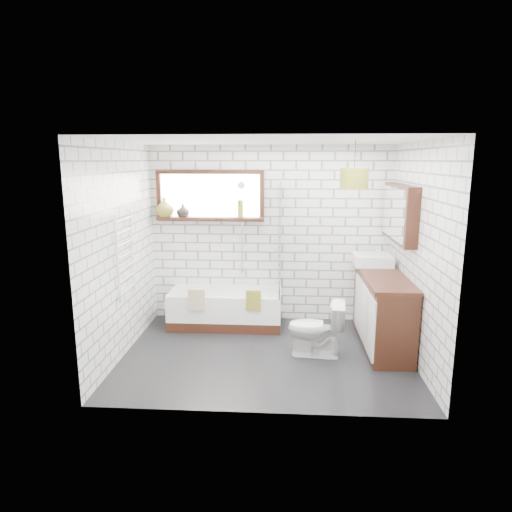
# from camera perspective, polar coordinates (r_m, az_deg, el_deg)

# --- Properties ---
(floor) EXTENTS (3.40, 2.60, 0.01)m
(floor) POSITION_cam_1_polar(r_m,az_deg,el_deg) (5.62, 1.27, -12.23)
(floor) COLOR black
(floor) RESTS_ON ground
(ceiling) EXTENTS (3.40, 2.60, 0.01)m
(ceiling) POSITION_cam_1_polar(r_m,az_deg,el_deg) (5.13, 1.40, 14.28)
(ceiling) COLOR white
(ceiling) RESTS_ON ground
(wall_back) EXTENTS (3.40, 0.01, 2.50)m
(wall_back) POSITION_cam_1_polar(r_m,az_deg,el_deg) (6.52, 1.80, 2.70)
(wall_back) COLOR white
(wall_back) RESTS_ON ground
(wall_front) EXTENTS (3.40, 0.01, 2.50)m
(wall_front) POSITION_cam_1_polar(r_m,az_deg,el_deg) (3.96, 0.55, -3.35)
(wall_front) COLOR white
(wall_front) RESTS_ON ground
(wall_left) EXTENTS (0.01, 2.60, 2.50)m
(wall_left) POSITION_cam_1_polar(r_m,az_deg,el_deg) (5.57, -16.49, 0.62)
(wall_left) COLOR white
(wall_left) RESTS_ON ground
(wall_right) EXTENTS (0.01, 2.60, 2.50)m
(wall_right) POSITION_cam_1_polar(r_m,az_deg,el_deg) (5.44, 19.58, 0.16)
(wall_right) COLOR white
(wall_right) RESTS_ON ground
(window) EXTENTS (1.52, 0.16, 0.68)m
(window) POSITION_cam_1_polar(r_m,az_deg,el_deg) (6.49, -5.77, 7.50)
(window) COLOR black
(window) RESTS_ON wall_back
(towel_radiator) EXTENTS (0.06, 0.52, 1.00)m
(towel_radiator) POSITION_cam_1_polar(r_m,az_deg,el_deg) (5.56, -16.02, 0.11)
(towel_radiator) COLOR white
(towel_radiator) RESTS_ON wall_left
(mirror_cabinet) EXTENTS (0.16, 1.20, 0.70)m
(mirror_cabinet) POSITION_cam_1_polar(r_m,az_deg,el_deg) (5.93, 17.50, 5.14)
(mirror_cabinet) COLOR black
(mirror_cabinet) RESTS_ON wall_right
(shower_riser) EXTENTS (0.02, 0.02, 1.30)m
(shower_riser) POSITION_cam_1_polar(r_m,az_deg,el_deg) (6.48, -1.75, 3.55)
(shower_riser) COLOR silver
(shower_riser) RESTS_ON wall_back
(bathtub) EXTENTS (1.55, 0.68, 0.50)m
(bathtub) POSITION_cam_1_polar(r_m,az_deg,el_deg) (6.47, -3.81, -6.52)
(bathtub) COLOR white
(bathtub) RESTS_ON floor
(shower_screen) EXTENTS (0.02, 0.72, 1.50)m
(shower_screen) POSITION_cam_1_polar(r_m,az_deg,el_deg) (6.17, 3.03, 2.18)
(shower_screen) COLOR white
(shower_screen) RESTS_ON bathtub
(towel_green) EXTENTS (0.20, 0.05, 0.27)m
(towel_green) POSITION_cam_1_polar(r_m,az_deg,el_deg) (6.03, -0.31, -5.56)
(towel_green) COLOR olive
(towel_green) RESTS_ON bathtub
(towel_beige) EXTENTS (0.22, 0.05, 0.29)m
(towel_beige) POSITION_cam_1_polar(r_m,az_deg,el_deg) (6.13, -7.43, -5.38)
(towel_beige) COLOR tan
(towel_beige) RESTS_ON bathtub
(vanity) EXTENTS (0.51, 1.59, 0.91)m
(vanity) POSITION_cam_1_polar(r_m,az_deg,el_deg) (5.97, 15.53, -6.46)
(vanity) COLOR black
(vanity) RESTS_ON floor
(basin) EXTENTS (0.49, 0.43, 0.14)m
(basin) POSITION_cam_1_polar(r_m,az_deg,el_deg) (6.30, 14.35, -0.47)
(basin) COLOR white
(basin) RESTS_ON vanity
(tap) EXTENTS (0.04, 0.04, 0.17)m
(tap) POSITION_cam_1_polar(r_m,az_deg,el_deg) (6.32, 15.81, 0.08)
(tap) COLOR silver
(tap) RESTS_ON vanity
(toilet) EXTENTS (0.44, 0.69, 0.67)m
(toilet) POSITION_cam_1_polar(r_m,az_deg,el_deg) (5.51, 7.50, -8.99)
(toilet) COLOR white
(toilet) RESTS_ON floor
(vase_olive) EXTENTS (0.32, 0.32, 0.27)m
(vase_olive) POSITION_cam_1_polar(r_m,az_deg,el_deg) (6.61, -11.37, 5.82)
(vase_olive) COLOR olive
(vase_olive) RESTS_ON window
(vase_dark) EXTENTS (0.22, 0.22, 0.19)m
(vase_dark) POSITION_cam_1_polar(r_m,az_deg,el_deg) (6.55, -9.12, 5.48)
(vase_dark) COLOR black
(vase_dark) RESTS_ON window
(bottle) EXTENTS (0.08, 0.08, 0.24)m
(bottle) POSITION_cam_1_polar(r_m,az_deg,el_deg) (6.42, -1.97, 5.73)
(bottle) COLOR olive
(bottle) RESTS_ON window
(pendant) EXTENTS (0.30, 0.30, 0.22)m
(pendant) POSITION_cam_1_polar(r_m,az_deg,el_deg) (5.05, 12.15, 9.46)
(pendant) COLOR olive
(pendant) RESTS_ON ceiling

